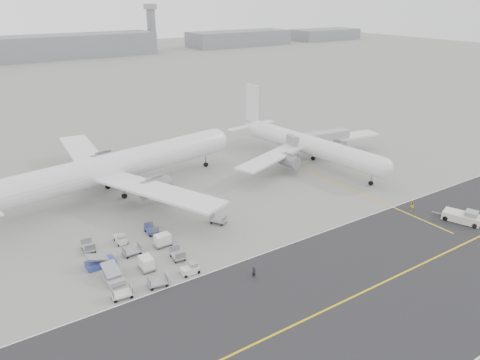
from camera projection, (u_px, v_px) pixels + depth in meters
ground at (259, 246)px, 75.24m from camera, size 700.00×700.00×0.00m
taxiway at (365, 291)px, 63.98m from camera, size 220.00×59.00×0.03m
horizon_buildings at (52, 59)px, 291.19m from camera, size 520.00×28.00×28.00m
control_tower at (152, 27)px, 325.24m from camera, size 7.00×7.00×31.25m
airliner_a at (115, 166)px, 93.25m from camera, size 57.73×56.71×20.01m
airliner_b at (307, 144)px, 110.73m from camera, size 45.58×46.29×15.98m
pushback_tug at (463, 217)px, 83.01m from camera, size 4.95×8.31×2.37m
jet_bridge at (320, 140)px, 114.53m from camera, size 17.55×5.61×6.55m
gse_cluster at (139, 262)px, 70.88m from camera, size 18.86×22.97×2.11m
stray_dolly at (219, 223)px, 82.82m from camera, size 2.83×3.18×1.67m
ground_crew_a at (254, 272)px, 66.64m from camera, size 0.69×0.50×1.77m
ground_crew_b at (412, 206)px, 87.35m from camera, size 0.98×0.82×1.78m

